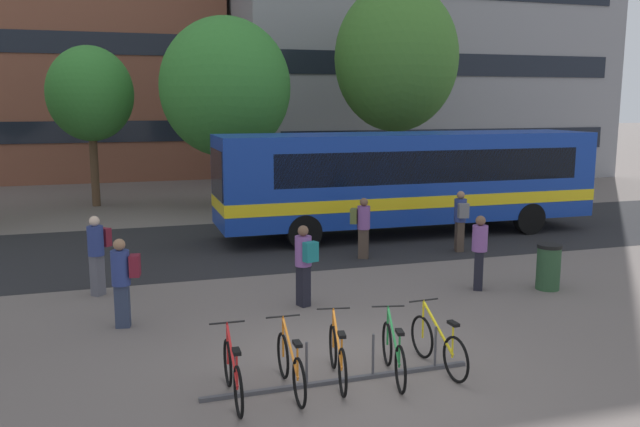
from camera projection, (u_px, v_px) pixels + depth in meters
name	position (u px, v px, depth m)	size (l,w,h in m)	color
ground	(359.00, 369.00, 10.28)	(200.00, 200.00, 0.00)	#6B605B
bus_lane_asphalt	(244.00, 244.00, 19.29)	(80.00, 7.20, 0.01)	#232326
city_bus	(406.00, 179.00, 20.53)	(12.05, 2.67, 3.20)	#14389E
bike_rack	(340.00, 377.00, 9.77)	(4.22, 0.14, 0.70)	#47474C
parked_bicycle_red_0	(233.00, 374.00, 9.14)	(0.52, 1.72, 0.99)	black
parked_bicycle_orange_1	(291.00, 366.00, 9.42)	(0.52, 1.72, 0.99)	black
parked_bicycle_orange_2	(338.00, 357.00, 9.78)	(0.53, 1.70, 0.99)	black
parked_bicycle_green_3	(394.00, 354.00, 9.89)	(0.57, 1.69, 0.99)	black
parked_bicycle_yellow_4	(438.00, 346.00, 10.23)	(0.52, 1.72, 0.99)	black
commuter_olive_pack_0	(362.00, 224.00, 17.41)	(0.61, 0.53, 1.65)	#47382D
commuter_maroon_pack_1	(97.00, 249.00, 14.09)	(0.58, 0.59, 1.75)	#565660
commuter_grey_pack_3	(460.00, 217.00, 18.19)	(0.40, 0.57, 1.72)	#47382D
commuter_teal_pack_4	(304.00, 260.00, 13.29)	(0.46, 0.59, 1.69)	black
commuter_maroon_pack_5	(123.00, 277.00, 12.05)	(0.57, 0.39, 1.69)	#2D3851
commuter_teal_pack_6	(480.00, 247.00, 14.52)	(0.53, 0.61, 1.68)	black
trash_bin	(548.00, 267.00, 14.59)	(0.55, 0.55, 1.03)	#284C2D
street_tree_0	(90.00, 94.00, 25.71)	(3.35, 3.35, 6.35)	brown
street_tree_1	(396.00, 58.00, 26.85)	(5.09, 5.09, 8.96)	brown
street_tree_2	(225.00, 87.00, 25.05)	(5.01, 5.01, 7.38)	brown
building_left_wing	(20.00, 17.00, 36.29)	(21.35, 10.73, 17.70)	brown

